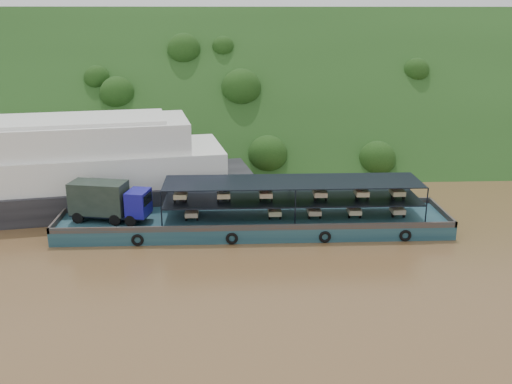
{
  "coord_description": "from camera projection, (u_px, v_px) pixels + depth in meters",
  "views": [
    {
      "loc": [
        -4.21,
        -46.94,
        18.89
      ],
      "look_at": [
        -2.0,
        3.0,
        3.2
      ],
      "focal_mm": 40.0,
      "sensor_mm": 36.0,
      "label": 1
    }
  ],
  "objects": [
    {
      "name": "passenger_ferry",
      "position": [
        29.0,
        171.0,
        56.42
      ],
      "size": [
        46.3,
        18.99,
        9.12
      ],
      "rotation": [
        0.0,
        0.0,
        0.18
      ],
      "color": "black",
      "rests_on": "ground"
    },
    {
      "name": "hillside",
      "position": [
        260.0,
        146.0,
        84.89
      ],
      "size": [
        140.0,
        39.6,
        39.6
      ],
      "primitive_type": "cube",
      "rotation": [
        0.79,
        0.0,
        0.0
      ],
      "color": "#1B3915",
      "rests_on": "ground"
    },
    {
      "name": "ground",
      "position": [
        280.0,
        236.0,
        50.58
      ],
      "size": [
        160.0,
        160.0,
        0.0
      ],
      "primitive_type": "plane",
      "color": "brown",
      "rests_on": "ground"
    },
    {
      "name": "cargo_barge",
      "position": [
        240.0,
        218.0,
        51.75
      ],
      "size": [
        35.0,
        7.18,
        4.74
      ],
      "color": "#133344",
      "rests_on": "ground"
    }
  ]
}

